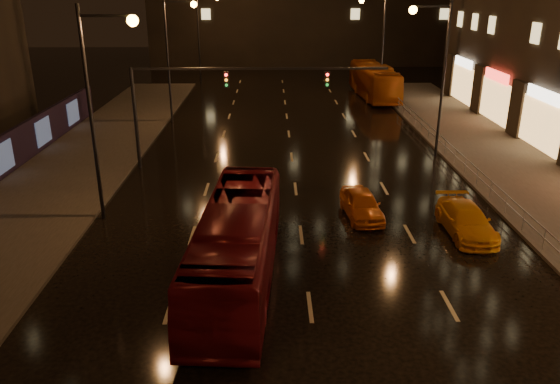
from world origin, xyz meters
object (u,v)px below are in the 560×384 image
Objects in this scene: bus_curb at (374,81)px; taxi_near at (362,204)px; taxi_far at (466,220)px; bus_red at (237,244)px.

taxi_near is at bearing -104.13° from bus_curb.
taxi_far is (-1.45, -32.25, -0.99)m from bus_curb.
taxi_near is 4.91m from taxi_far.
taxi_far is at bearing -95.60° from bus_curb.
bus_red is 0.95× the size of bus_curb.
bus_red is at bearing -138.83° from taxi_near.
taxi_far is (10.21, 4.07, -0.90)m from bus_red.
bus_red is 2.46× the size of taxi_far.
bus_curb reaches higher than taxi_far.
taxi_near is at bearing 154.96° from taxi_far.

